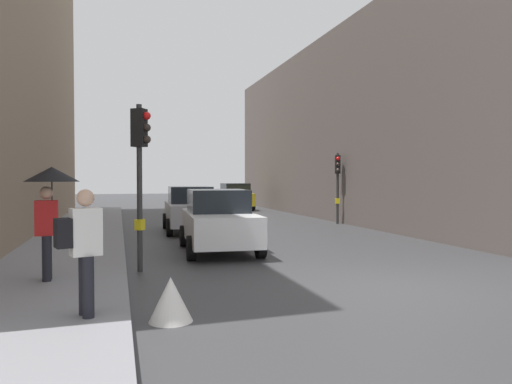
# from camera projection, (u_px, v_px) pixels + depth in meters

# --- Properties ---
(ground_plane) EXTENTS (120.00, 120.00, 0.00)m
(ground_plane) POSITION_uv_depth(u_px,v_px,m) (394.00, 288.00, 9.35)
(ground_plane) COLOR #38383A
(sidewalk_kerb) EXTENTS (2.87, 40.00, 0.16)m
(sidewalk_kerb) POSITION_uv_depth(u_px,v_px,m) (70.00, 252.00, 13.41)
(sidewalk_kerb) COLOR gray
(sidewalk_kerb) RESTS_ON ground
(building_facade_right) EXTENTS (12.00, 29.59, 9.27)m
(building_facade_right) POSITION_uv_depth(u_px,v_px,m) (415.00, 133.00, 27.35)
(building_facade_right) COLOR #5B514C
(building_facade_right) RESTS_ON ground
(traffic_light_mid_street) EXTENTS (0.33, 0.45, 3.24)m
(traffic_light_mid_street) POSITION_uv_depth(u_px,v_px,m) (338.00, 175.00, 22.38)
(traffic_light_mid_street) COLOR #2D2D2D
(traffic_light_mid_street) RESTS_ON ground
(traffic_light_near_right) EXTENTS (0.44, 0.38, 3.72)m
(traffic_light_near_right) POSITION_uv_depth(u_px,v_px,m) (140.00, 156.00, 10.90)
(traffic_light_near_right) COLOR #2D2D2D
(traffic_light_near_right) RESTS_ON ground
(car_yellow_taxi) EXTENTS (2.04, 4.21, 1.76)m
(car_yellow_taxi) POSITION_uv_depth(u_px,v_px,m) (234.00, 197.00, 32.57)
(car_yellow_taxi) COLOR yellow
(car_yellow_taxi) RESTS_ON ground
(car_white_compact) EXTENTS (2.21, 4.30, 1.76)m
(car_white_compact) POSITION_uv_depth(u_px,v_px,m) (219.00, 221.00, 13.95)
(car_white_compact) COLOR silver
(car_white_compact) RESTS_ON ground
(car_silver_hatchback) EXTENTS (2.16, 4.27, 1.76)m
(car_silver_hatchback) POSITION_uv_depth(u_px,v_px,m) (191.00, 209.00, 19.21)
(car_silver_hatchback) COLOR #BCBCC1
(car_silver_hatchback) RESTS_ON ground
(pedestrian_with_umbrella) EXTENTS (1.00, 1.00, 2.14)m
(pedestrian_with_umbrella) POSITION_uv_depth(u_px,v_px,m) (50.00, 191.00, 9.22)
(pedestrian_with_umbrella) COLOR black
(pedestrian_with_umbrella) RESTS_ON sidewalk_kerb
(pedestrian_with_black_backpack) EXTENTS (0.65, 0.44, 1.77)m
(pedestrian_with_black_backpack) POSITION_uv_depth(u_px,v_px,m) (83.00, 245.00, 6.79)
(pedestrian_with_black_backpack) COLOR black
(pedestrian_with_black_backpack) RESTS_ON sidewalk_kerb
(warning_sign_triangle) EXTENTS (0.64, 0.64, 0.65)m
(warning_sign_triangle) POSITION_uv_depth(u_px,v_px,m) (171.00, 299.00, 7.12)
(warning_sign_triangle) COLOR silver
(warning_sign_triangle) RESTS_ON ground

